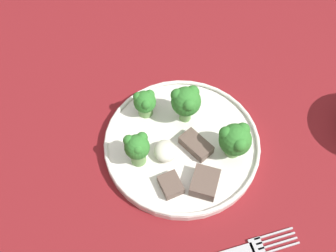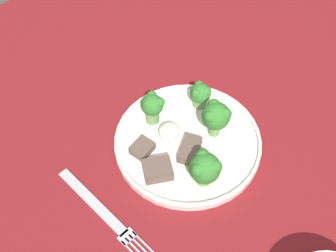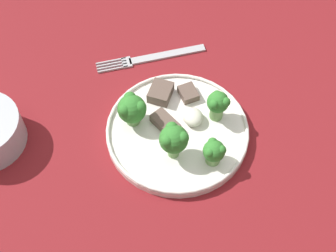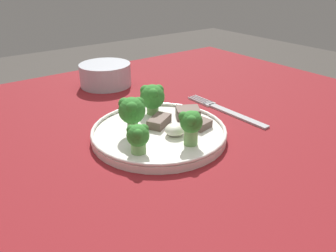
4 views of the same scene
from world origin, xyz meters
name	(u,v)px [view 3 (image 3 of 4)]	position (x,y,z in m)	size (l,w,h in m)	color
table	(186,156)	(0.00, 0.00, 0.63)	(1.10, 0.98, 0.73)	maroon
dinner_plate	(177,131)	(-0.01, 0.02, 0.74)	(0.23, 0.23, 0.02)	white
fork	(151,58)	(0.16, 0.03, 0.74)	(0.03, 0.20, 0.00)	#B2B2B7
broccoli_floret_near_rim_left	(218,105)	(0.00, -0.05, 0.78)	(0.04, 0.04, 0.06)	#709E56
broccoli_floret_center_left	(174,139)	(-0.06, 0.04, 0.79)	(0.05, 0.04, 0.07)	#709E56
broccoli_floret_back_left	(214,151)	(-0.08, -0.02, 0.77)	(0.04, 0.03, 0.05)	#709E56
broccoli_floret_front_left	(132,109)	(0.02, 0.09, 0.78)	(0.05, 0.05, 0.06)	#709E56
meat_slice_front_slice	(165,121)	(0.00, 0.04, 0.75)	(0.06, 0.05, 0.02)	brown
meat_slice_middle_slice	(188,93)	(0.05, -0.01, 0.75)	(0.04, 0.03, 0.01)	brown
meat_slice_rear_slice	(161,92)	(0.06, 0.03, 0.76)	(0.05, 0.05, 0.02)	brown
sauce_dollop	(193,118)	(0.00, -0.01, 0.76)	(0.04, 0.03, 0.02)	silver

